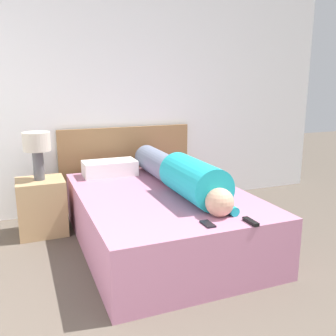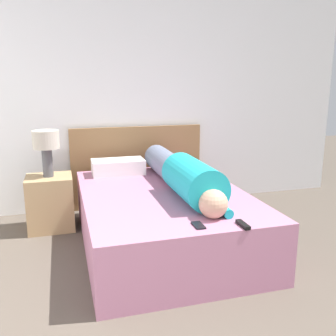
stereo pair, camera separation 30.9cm
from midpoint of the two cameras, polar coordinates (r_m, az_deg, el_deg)
The scene contains 9 objects.
wall_back at distance 4.32m, azimuth -1.95°, elevation 11.30°, with size 5.01×0.06×2.60m.
bed at distance 3.36m, azimuth 1.95°, elevation -7.69°, with size 1.39×1.96×0.49m.
headboard at distance 4.34m, azimuth -2.63°, elevation 0.19°, with size 1.51×0.04×0.93m.
nightstand at distance 3.84m, azimuth -15.29°, elevation -5.14°, with size 0.44×0.40×0.53m.
table_lamp at distance 3.70m, azimuth -15.84°, elevation 3.50°, with size 0.25×0.25×0.45m.
person_lying at distance 3.30m, azimuth 4.88°, elevation -1.04°, with size 0.33×1.74×0.33m.
pillow_near_headboard at distance 3.91m, azimuth -5.39°, elevation 0.16°, with size 0.54×0.29×0.15m.
tv_remote at distance 2.61m, azimuth 14.73°, elevation -8.40°, with size 0.04×0.15×0.02m.
cell_phone at distance 2.56m, azimuth 8.15°, elevation -8.71°, with size 0.06×0.13×0.01m.
Camera 2 is at (-0.91, -0.37, 1.44)m, focal length 40.00 mm.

